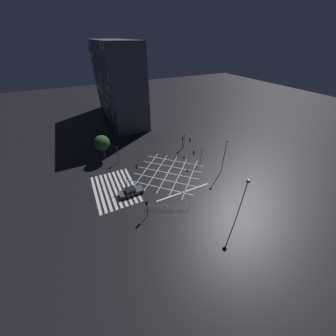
{
  "coord_description": "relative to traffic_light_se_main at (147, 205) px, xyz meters",
  "views": [
    {
      "loc": [
        29.29,
        -14.4,
        24.5
      ],
      "look_at": [
        0.0,
        0.0,
        1.31
      ],
      "focal_mm": 20.0,
      "sensor_mm": 36.0,
      "label": 1
    }
  ],
  "objects": [
    {
      "name": "traffic_light_sw_main",
      "position": [
        -18.21,
        -0.17,
        0.4
      ],
      "size": [
        0.39,
        0.36,
        4.01
      ],
      "color": "#424244",
      "rests_on": "ground_plane"
    },
    {
      "name": "traffic_light_se_main",
      "position": [
        0.0,
        0.0,
        0.0
      ],
      "size": [
        0.39,
        0.36,
        3.45
      ],
      "rotation": [
        0.0,
        0.0,
        3.14
      ],
      "color": "#424244",
      "rests_on": "ground_plane"
    },
    {
      "name": "traffic_light_nw_cross",
      "position": [
        -17.18,
        16.43,
        -0.02
      ],
      "size": [
        0.36,
        0.39,
        3.43
      ],
      "rotation": [
        0.0,
        0.0,
        -1.57
      ],
      "color": "#424244",
      "rests_on": "ground_plane"
    },
    {
      "name": "traffic_light_nw_main",
      "position": [
        -15.81,
        17.05,
        0.54
      ],
      "size": [
        3.09,
        0.36,
        4.05
      ],
      "color": "#424244",
      "rests_on": "ground_plane"
    },
    {
      "name": "road_markings",
      "position": [
        -8.77,
        0.25,
        -2.47
      ],
      "size": [
        17.03,
        23.98,
        0.01
      ],
      "color": "silver",
      "rests_on": "ground_plane"
    },
    {
      "name": "street_tree_near",
      "position": [
        -20.95,
        -2.85,
        1.8
      ],
      "size": [
        3.57,
        3.57,
        6.07
      ],
      "color": "brown",
      "rests_on": "ground_plane"
    },
    {
      "name": "pedestrian_railing",
      "position": [
        0.26,
        3.68,
        -1.8
      ],
      "size": [
        3.27,
        6.61,
        1.05
      ],
      "rotation": [
        0.0,
        0.0,
        1.11
      ],
      "color": "#B7B7BC",
      "rests_on": "ground_plane"
    },
    {
      "name": "waiting_car",
      "position": [
        -6.25,
        -0.87,
        -1.88
      ],
      "size": [
        1.76,
        4.46,
        1.28
      ],
      "rotation": [
        0.0,
        0.0,
        1.57
      ],
      "color": "#474C51",
      "rests_on": "ground_plane"
    },
    {
      "name": "traffic_light_median_north",
      "position": [
        -9.35,
        15.67,
        0.34
      ],
      "size": [
        0.36,
        2.45,
        3.83
      ],
      "rotation": [
        0.0,
        0.0,
        -1.57
      ],
      "color": "#424244",
      "rests_on": "ground_plane"
    },
    {
      "name": "ground_plane",
      "position": [
        -9.08,
        8.28,
        -2.47
      ],
      "size": [
        200.0,
        200.0,
        0.0
      ],
      "primitive_type": "plane",
      "color": "black"
    },
    {
      "name": "office_building",
      "position": [
        -47.0,
        8.27,
        9.3
      ],
      "size": [
        31.43,
        10.06,
        23.55
      ],
      "color": "#4C515B",
      "rests_on": "ground_plane"
    },
    {
      "name": "street_lamp_east",
      "position": [
        6.83,
        13.1,
        3.55
      ],
      "size": [
        0.59,
        0.59,
        7.94
      ],
      "color": "#424244",
      "rests_on": "ground_plane"
    },
    {
      "name": "traffic_light_median_south",
      "position": [
        -8.95,
        0.36,
        0.87
      ],
      "size": [
        0.36,
        2.54,
        4.56
      ],
      "rotation": [
        0.0,
        0.0,
        1.57
      ],
      "color": "#424244",
      "rests_on": "ground_plane"
    },
    {
      "name": "street_lamp_west",
      "position": [
        -4.3,
        18.9,
        2.86
      ],
      "size": [
        0.48,
        0.48,
        7.74
      ],
      "color": "#424244",
      "rests_on": "ground_plane"
    }
  ]
}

